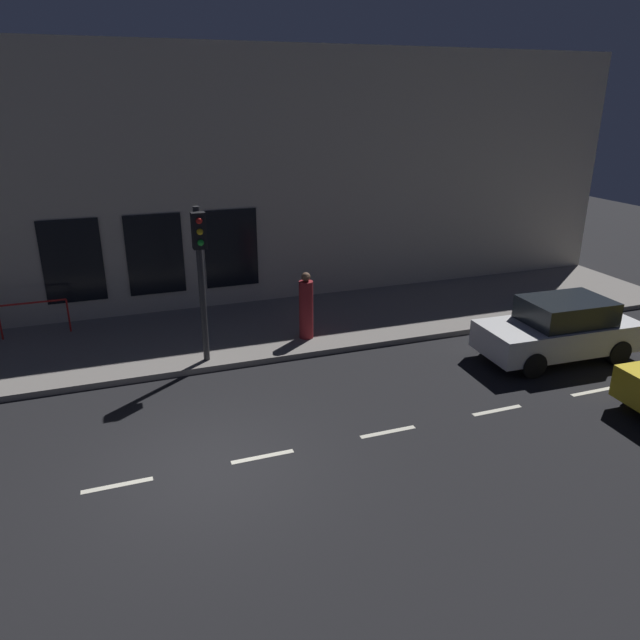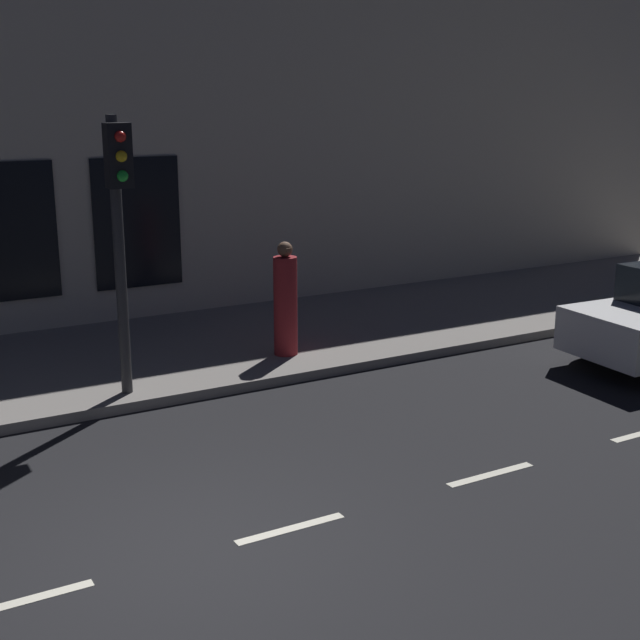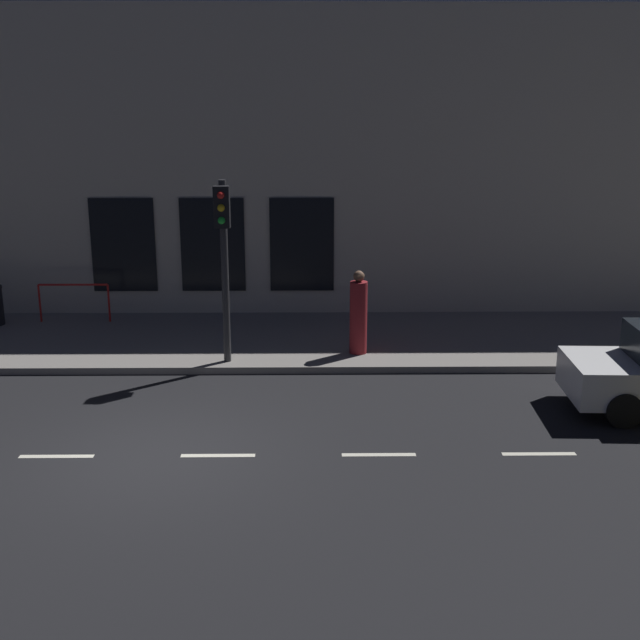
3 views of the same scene
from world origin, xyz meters
name	(u,v)px [view 1 (image 1 of 3)]	position (x,y,z in m)	size (l,w,h in m)	color
ground_plane	(209,467)	(0.00, 0.00, 0.00)	(60.00, 60.00, 0.00)	black
sidewalk	(170,340)	(6.25, 0.00, 0.07)	(4.50, 32.00, 0.15)	gray
building_facade	(148,187)	(8.80, 0.00, 3.90)	(0.65, 32.00, 7.80)	beige
lane_centre_line	(263,457)	(0.00, -1.00, 0.00)	(0.12, 27.20, 0.01)	beige
traffic_light	(200,261)	(4.34, -0.73, 2.73)	(0.50, 0.32, 3.84)	#2D2D30
parked_car_0	(559,329)	(1.84, -9.29, 0.79)	(1.92, 4.11, 1.58)	silver
pedestrian_0	(306,308)	(5.00, -3.55, 1.01)	(0.39, 0.39, 1.85)	maroon
red_railing	(33,311)	(7.66, 3.41, 0.85)	(0.05, 1.77, 0.97)	red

